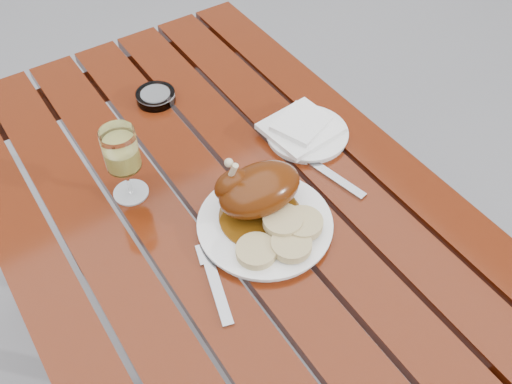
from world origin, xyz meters
TOP-DOWN VIEW (x-y plane):
  - ground at (0.00, 0.00)m, footprint 60.00×60.00m
  - table at (0.00, 0.00)m, footprint 0.80×1.20m
  - dinner_plate at (0.04, -0.12)m, footprint 0.30×0.30m
  - roast_duck at (0.04, -0.08)m, footprint 0.17×0.16m
  - bread_dumplings at (0.04, -0.17)m, footprint 0.17×0.12m
  - wine_glass at (-0.13, 0.10)m, footprint 0.09×0.09m
  - side_plate at (0.25, 0.04)m, footprint 0.22×0.22m
  - napkin at (0.24, 0.05)m, footprint 0.16×0.15m
  - ashtray at (0.04, 0.32)m, footprint 0.10×0.10m
  - fork at (-0.10, -0.18)m, footprint 0.06×0.16m
  - knife at (0.22, -0.07)m, footprint 0.06×0.20m

SIDE VIEW (x-z plane):
  - ground at x=0.00m, z-range 0.00..0.00m
  - table at x=0.00m, z-range 0.00..0.75m
  - fork at x=-0.10m, z-range 0.75..0.76m
  - knife at x=0.22m, z-range 0.75..0.76m
  - side_plate at x=0.25m, z-range 0.75..0.76m
  - dinner_plate at x=0.04m, z-range 0.75..0.77m
  - ashtray at x=0.04m, z-range 0.75..0.77m
  - napkin at x=0.24m, z-range 0.76..0.78m
  - bread_dumplings at x=0.04m, z-range 0.77..0.79m
  - roast_duck at x=0.04m, z-range 0.75..0.87m
  - wine_glass at x=-0.13m, z-range 0.75..0.91m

